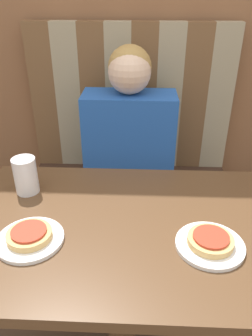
{
  "coord_description": "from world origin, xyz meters",
  "views": [
    {
      "loc": [
        0.05,
        -0.78,
        1.35
      ],
      "look_at": [
        0.0,
        0.33,
        0.72
      ],
      "focal_mm": 35.0,
      "sensor_mm": 36.0,
      "label": 1
    }
  ],
  "objects_px": {
    "person": "(129,125)",
    "plate_right": "(210,245)",
    "drinking_cup": "(26,176)",
    "plate_left": "(30,239)",
    "pizza_right": "(211,240)",
    "pizza_left": "(29,234)"
  },
  "relations": [
    {
      "from": "plate_left",
      "to": "person",
      "type": "bearing_deg",
      "value": 71.84
    },
    {
      "from": "plate_right",
      "to": "drinking_cup",
      "type": "xyz_separation_m",
      "value": [
        -0.58,
        0.25,
        0.06
      ]
    },
    {
      "from": "person",
      "to": "pizza_left",
      "type": "relative_size",
      "value": 5.49
    },
    {
      "from": "plate_right",
      "to": "pizza_right",
      "type": "bearing_deg",
      "value": 0.0
    },
    {
      "from": "person",
      "to": "pizza_right",
      "type": "distance_m",
      "value": 0.8
    },
    {
      "from": "person",
      "to": "pizza_right",
      "type": "relative_size",
      "value": 5.49
    },
    {
      "from": "person",
      "to": "pizza_left",
      "type": "bearing_deg",
      "value": -108.16
    },
    {
      "from": "plate_right",
      "to": "drinking_cup",
      "type": "bearing_deg",
      "value": 156.83
    },
    {
      "from": "pizza_left",
      "to": "drinking_cup",
      "type": "relative_size",
      "value": 0.98
    },
    {
      "from": "drinking_cup",
      "to": "plate_left",
      "type": "bearing_deg",
      "value": -71.52
    },
    {
      "from": "plate_right",
      "to": "pizza_right",
      "type": "distance_m",
      "value": 0.02
    },
    {
      "from": "plate_right",
      "to": "person",
      "type": "bearing_deg",
      "value": 108.16
    },
    {
      "from": "plate_left",
      "to": "pizza_right",
      "type": "xyz_separation_m",
      "value": [
        0.5,
        0.0,
        0.02
      ]
    },
    {
      "from": "plate_right",
      "to": "pizza_right",
      "type": "relative_size",
      "value": 1.5
    },
    {
      "from": "person",
      "to": "pizza_right",
      "type": "xyz_separation_m",
      "value": [
        0.25,
        -0.76,
        -0.02
      ]
    },
    {
      "from": "pizza_right",
      "to": "drinking_cup",
      "type": "distance_m",
      "value": 0.63
    },
    {
      "from": "pizza_left",
      "to": "pizza_right",
      "type": "height_order",
      "value": "same"
    },
    {
      "from": "plate_right",
      "to": "pizza_right",
      "type": "height_order",
      "value": "pizza_right"
    },
    {
      "from": "person",
      "to": "plate_right",
      "type": "height_order",
      "value": "person"
    },
    {
      "from": "plate_left",
      "to": "drinking_cup",
      "type": "height_order",
      "value": "drinking_cup"
    },
    {
      "from": "person",
      "to": "pizza_left",
      "type": "height_order",
      "value": "person"
    },
    {
      "from": "plate_right",
      "to": "pizza_left",
      "type": "height_order",
      "value": "pizza_left"
    }
  ]
}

